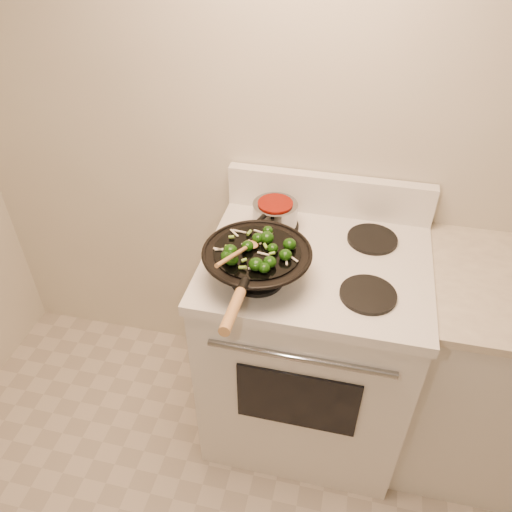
# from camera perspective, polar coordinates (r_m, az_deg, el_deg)

# --- Properties ---
(stove) EXTENTS (0.78, 0.67, 1.08)m
(stove) POSITION_cam_1_polar(r_m,az_deg,el_deg) (2.05, 6.05, -10.09)
(stove) COLOR white
(stove) RESTS_ON ground
(wok) EXTENTS (0.35, 0.58, 0.18)m
(wok) POSITION_cam_1_polar(r_m,az_deg,el_deg) (1.59, 0.08, -0.82)
(wok) COLOR black
(wok) RESTS_ON stove
(stirfry) EXTENTS (0.27, 0.22, 0.04)m
(stirfry) POSITION_cam_1_polar(r_m,az_deg,el_deg) (1.54, 0.14, 0.57)
(stirfry) COLOR #103307
(stirfry) RESTS_ON wok
(wooden_spoon) EXTENTS (0.08, 0.24, 0.08)m
(wooden_spoon) POSITION_cam_1_polar(r_m,az_deg,el_deg) (1.52, -1.69, 0.65)
(wooden_spoon) COLOR #AA7643
(wooden_spoon) RESTS_ON wok
(saucepan) EXTENTS (0.17, 0.26, 0.10)m
(saucepan) POSITION_cam_1_polar(r_m,az_deg,el_deg) (1.84, 2.16, 4.80)
(saucepan) COLOR gray
(saucepan) RESTS_ON stove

